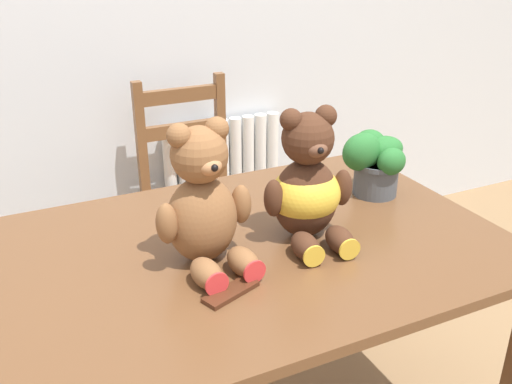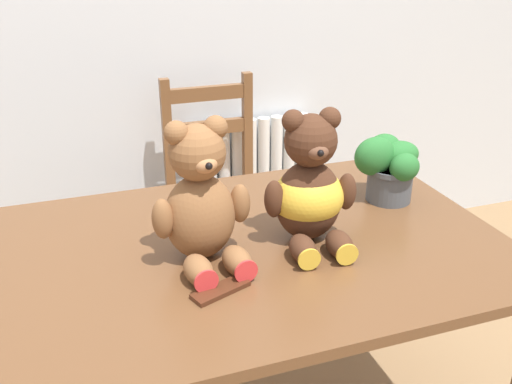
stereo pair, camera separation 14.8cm
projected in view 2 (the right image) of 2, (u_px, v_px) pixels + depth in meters
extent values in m
cylinder|color=white|center=(198.00, 196.00, 2.72)|extent=(0.06, 0.06, 0.71)
cylinder|color=white|center=(212.00, 194.00, 2.74)|extent=(0.06, 0.06, 0.71)
cylinder|color=white|center=(225.00, 192.00, 2.76)|extent=(0.06, 0.06, 0.71)
cylinder|color=white|center=(238.00, 190.00, 2.78)|extent=(0.06, 0.06, 0.71)
cylinder|color=white|center=(251.00, 188.00, 2.80)|extent=(0.06, 0.06, 0.71)
cylinder|color=white|center=(263.00, 187.00, 2.82)|extent=(0.06, 0.06, 0.71)
cylinder|color=white|center=(276.00, 185.00, 2.84)|extent=(0.06, 0.06, 0.71)
cylinder|color=white|center=(288.00, 183.00, 2.86)|extent=(0.06, 0.06, 0.71)
cylinder|color=white|center=(300.00, 181.00, 2.88)|extent=(0.06, 0.06, 0.71)
cube|color=white|center=(251.00, 247.00, 2.94)|extent=(0.60, 0.10, 0.04)
cube|color=brown|center=(234.00, 251.00, 1.55)|extent=(1.49, 0.94, 0.03)
cube|color=brown|center=(370.00, 250.00, 2.27)|extent=(0.06, 0.06, 0.69)
cube|color=brown|center=(222.00, 206.00, 2.47)|extent=(0.40, 0.41, 0.03)
cube|color=brown|center=(276.00, 263.00, 2.45)|extent=(0.04, 0.04, 0.40)
cube|color=brown|center=(193.00, 278.00, 2.34)|extent=(0.04, 0.04, 0.40)
cube|color=brown|center=(248.00, 173.00, 2.66)|extent=(0.04, 0.04, 0.95)
cube|color=brown|center=(171.00, 183.00, 2.55)|extent=(0.04, 0.04, 0.95)
cube|color=brown|center=(207.00, 93.00, 2.44)|extent=(0.32, 0.03, 0.06)
cube|color=brown|center=(208.00, 128.00, 2.51)|extent=(0.32, 0.03, 0.06)
ellipsoid|color=brown|center=(200.00, 216.00, 1.46)|extent=(0.20, 0.18, 0.23)
sphere|color=brown|center=(197.00, 153.00, 1.39)|extent=(0.14, 0.14, 0.14)
sphere|color=brown|center=(216.00, 127.00, 1.38)|extent=(0.06, 0.06, 0.06)
sphere|color=brown|center=(176.00, 133.00, 1.34)|extent=(0.06, 0.06, 0.06)
ellipsoid|color=#B2794C|center=(205.00, 164.00, 1.35)|extent=(0.07, 0.06, 0.04)
sphere|color=black|center=(209.00, 166.00, 1.32)|extent=(0.02, 0.02, 0.02)
ellipsoid|color=brown|center=(240.00, 203.00, 1.47)|extent=(0.06, 0.06, 0.11)
ellipsoid|color=brown|center=(163.00, 219.00, 1.39)|extent=(0.06, 0.06, 0.11)
ellipsoid|color=brown|center=(237.00, 261.00, 1.41)|extent=(0.08, 0.12, 0.07)
cylinder|color=red|center=(246.00, 272.00, 1.37)|extent=(0.06, 0.01, 0.06)
ellipsoid|color=brown|center=(198.00, 270.00, 1.37)|extent=(0.08, 0.12, 0.07)
cylinder|color=red|center=(206.00, 282.00, 1.33)|extent=(0.06, 0.01, 0.06)
ellipsoid|color=#472819|center=(308.00, 200.00, 1.55)|extent=(0.20, 0.17, 0.23)
sphere|color=#472819|center=(311.00, 140.00, 1.48)|extent=(0.14, 0.14, 0.14)
sphere|color=#472819|center=(330.00, 118.00, 1.47)|extent=(0.06, 0.06, 0.06)
sphere|color=#472819|center=(293.00, 121.00, 1.44)|extent=(0.06, 0.06, 0.06)
ellipsoid|color=brown|center=(317.00, 151.00, 1.44)|extent=(0.06, 0.06, 0.04)
sphere|color=black|center=(321.00, 153.00, 1.41)|extent=(0.02, 0.02, 0.02)
ellipsoid|color=#472819|center=(347.00, 192.00, 1.54)|extent=(0.06, 0.06, 0.11)
ellipsoid|color=#472819|center=(274.00, 199.00, 1.50)|extent=(0.06, 0.06, 0.11)
ellipsoid|color=#472819|center=(339.00, 244.00, 1.49)|extent=(0.08, 0.12, 0.07)
cylinder|color=gold|center=(347.00, 255.00, 1.44)|extent=(0.06, 0.01, 0.06)
ellipsoid|color=#472819|center=(303.00, 249.00, 1.47)|extent=(0.08, 0.12, 0.07)
cylinder|color=gold|center=(309.00, 260.00, 1.42)|extent=(0.06, 0.01, 0.06)
ellipsoid|color=gold|center=(308.00, 197.00, 1.54)|extent=(0.21, 0.19, 0.16)
cylinder|color=#4C5156|center=(389.00, 183.00, 1.80)|extent=(0.14, 0.14, 0.11)
cylinder|color=#4C5156|center=(391.00, 169.00, 1.78)|extent=(0.15, 0.15, 0.02)
ellipsoid|color=#286B2D|center=(399.00, 154.00, 1.77)|extent=(0.13, 0.10, 0.08)
ellipsoid|color=#286B2D|center=(384.00, 150.00, 1.79)|extent=(0.11, 0.10, 0.10)
ellipsoid|color=#286B2D|center=(375.00, 156.00, 1.74)|extent=(0.13, 0.09, 0.12)
ellipsoid|color=#286B2D|center=(405.00, 167.00, 1.72)|extent=(0.09, 0.07, 0.09)
cube|color=#472314|center=(221.00, 290.00, 1.35)|extent=(0.15, 0.10, 0.01)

